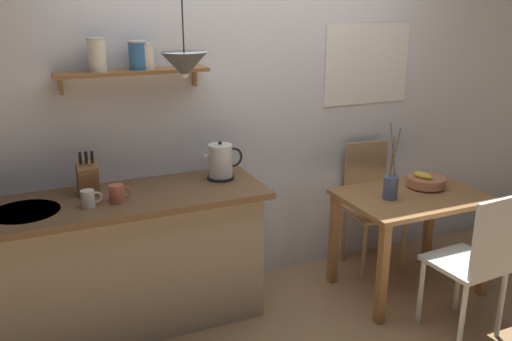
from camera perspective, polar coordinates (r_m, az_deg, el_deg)
name	(u,v)px	position (r m, az deg, el deg)	size (l,w,h in m)	color
ground_plane	(285,315)	(3.75, 3.05, -14.85)	(14.00, 14.00, 0.00)	#A87F56
back_wall	(272,95)	(3.89, 1.71, 7.83)	(6.80, 0.11, 2.70)	silver
kitchen_counter	(118,263)	(3.53, -14.15, -9.30)	(1.83, 0.63, 0.88)	tan
wall_shelf	(128,63)	(3.38, -13.24, 10.89)	(0.91, 0.20, 0.33)	brown
dining_table	(411,211)	(3.94, 15.90, -4.05)	(0.97, 0.68, 0.72)	#9E6B3D
dining_chair_near	(476,259)	(3.54, 21.96, -8.57)	(0.42, 0.42, 0.95)	silver
dining_chair_far	(370,199)	(4.28, 11.82, -2.96)	(0.43, 0.43, 0.97)	tan
fruit_bowl	(426,181)	(4.05, 17.29, -1.07)	(0.27, 0.27, 0.12)	#BC704C
twig_vase	(391,186)	(3.75, 13.85, -1.61)	(0.10, 0.10, 0.53)	#475675
electric_kettle	(221,162)	(3.54, -3.68, 0.90)	(0.27, 0.18, 0.25)	black
knife_block	(88,178)	(3.39, -17.16, -0.74)	(0.12, 0.16, 0.28)	#9E6B3D
coffee_mug_by_sink	(89,199)	(3.22, -17.05, -2.82)	(0.12, 0.08, 0.10)	white
coffee_mug_spare	(117,193)	(3.25, -14.29, -2.34)	(0.13, 0.08, 0.11)	#C6664C
pendant_lamp	(184,65)	(3.12, -7.48, 10.87)	(0.26, 0.26, 0.67)	black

